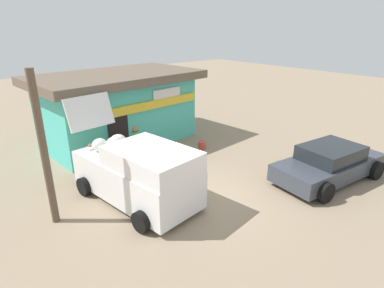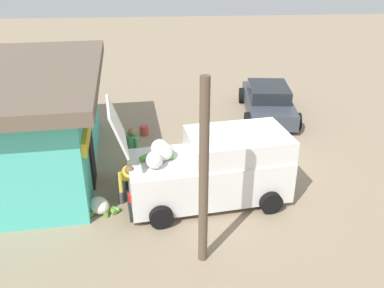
% 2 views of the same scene
% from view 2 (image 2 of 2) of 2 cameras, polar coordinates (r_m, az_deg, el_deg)
% --- Properties ---
extents(ground_plane, '(60.00, 60.00, 0.00)m').
position_cam_2_polar(ground_plane, '(13.00, 6.71, -3.32)').
color(ground_plane, gray).
extents(storefront_bar, '(7.54, 4.79, 3.18)m').
position_cam_2_polar(storefront_bar, '(13.07, -21.34, 3.20)').
color(storefront_bar, '#4CC6B7').
rests_on(storefront_bar, ground_plane).
extents(delivery_van, '(2.66, 4.82, 2.96)m').
position_cam_2_polar(delivery_van, '(10.98, 2.89, -3.34)').
color(delivery_van, white).
rests_on(delivery_van, ground_plane).
extents(parked_sedan, '(4.43, 2.49, 1.26)m').
position_cam_2_polar(parked_sedan, '(16.99, 10.54, 5.90)').
color(parked_sedan, '#383D47').
rests_on(parked_sedan, ground_plane).
extents(vendor_standing, '(0.50, 0.47, 1.67)m').
position_cam_2_polar(vendor_standing, '(11.99, -8.21, -0.84)').
color(vendor_standing, navy).
rests_on(vendor_standing, ground_plane).
extents(customer_bending, '(0.79, 0.64, 1.40)m').
position_cam_2_polar(customer_bending, '(10.82, -8.97, -4.72)').
color(customer_bending, '#4C4C51').
rests_on(customer_bending, ground_plane).
extents(unloaded_banana_pile, '(0.79, 0.94, 0.41)m').
position_cam_2_polar(unloaded_banana_pile, '(11.07, -12.69, -8.46)').
color(unloaded_banana_pile, silver).
rests_on(unloaded_banana_pile, ground_plane).
extents(paint_bucket, '(0.32, 0.32, 0.35)m').
position_cam_2_polar(paint_bucket, '(15.16, -6.71, 1.91)').
color(paint_bucket, '#BF3F33').
rests_on(paint_bucket, ground_plane).
extents(utility_pole, '(0.20, 0.20, 4.23)m').
position_cam_2_polar(utility_pole, '(8.28, 1.65, -4.66)').
color(utility_pole, brown).
rests_on(utility_pole, ground_plane).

